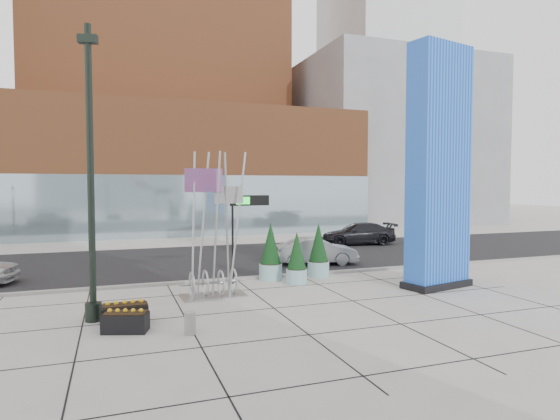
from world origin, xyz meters
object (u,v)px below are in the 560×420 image
object	(u,v)px
lamp_post	(91,202)
car_silver_mid	(317,251)
overhead_street_sign	(247,208)
blue_pylon	(439,172)
concrete_bollard	(190,323)
public_art_sculpture	(214,259)

from	to	relation	value
lamp_post	car_silver_mid	distance (m)	13.16
lamp_post	overhead_street_sign	xyz separation A→B (m)	(6.00, 3.91, -0.46)
lamp_post	car_silver_mid	size ratio (longest dim) A/B	2.12
blue_pylon	overhead_street_sign	world-z (taller)	blue_pylon
overhead_street_sign	car_silver_mid	bearing A→B (deg)	27.19
blue_pylon	overhead_street_sign	bearing A→B (deg)	141.07
concrete_bollard	overhead_street_sign	world-z (taller)	overhead_street_sign
blue_pylon	public_art_sculpture	xyz separation A→B (m)	(-8.94, 1.45, -3.30)
concrete_bollard	blue_pylon	bearing A→B (deg)	14.61
blue_pylon	car_silver_mid	distance (m)	8.14
overhead_street_sign	car_silver_mid	distance (m)	6.20
public_art_sculpture	concrete_bollard	world-z (taller)	public_art_sculpture
concrete_bollard	public_art_sculpture	bearing A→B (deg)	69.88
lamp_post	public_art_sculpture	distance (m)	5.05
public_art_sculpture	overhead_street_sign	bearing A→B (deg)	45.66
public_art_sculpture	overhead_street_sign	size ratio (longest dim) A/B	1.45
lamp_post	overhead_street_sign	distance (m)	7.17
blue_pylon	public_art_sculpture	distance (m)	9.64
blue_pylon	concrete_bollard	bearing A→B (deg)	-178.12
lamp_post	public_art_sculpture	size ratio (longest dim) A/B	1.65
car_silver_mid	overhead_street_sign	bearing A→B (deg)	137.74
blue_pylon	public_art_sculpture	world-z (taller)	blue_pylon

